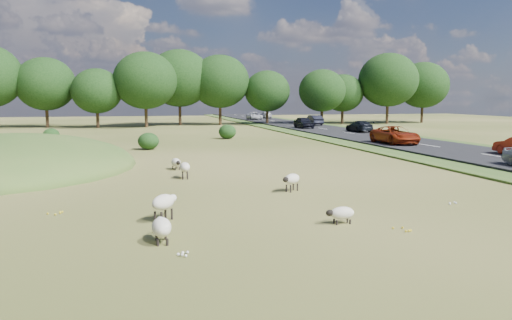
% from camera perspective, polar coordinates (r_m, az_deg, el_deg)
% --- Properties ---
extents(ground, '(160.00, 160.00, 0.00)m').
position_cam_1_polar(ground, '(41.29, -8.12, 1.19)').
color(ground, '#384816').
rests_on(ground, ground).
extents(mound, '(16.00, 20.00, 4.00)m').
position_cam_1_polar(mound, '(34.03, -27.15, -0.77)').
color(mound, '#33561E').
rests_on(mound, ground).
extents(road, '(8.00, 150.00, 0.25)m').
position_cam_1_polar(road, '(56.49, 11.39, 2.81)').
color(road, black).
rests_on(road, ground).
extents(treeline, '(96.28, 14.66, 11.70)m').
position_cam_1_polar(treeline, '(76.40, -11.82, 8.71)').
color(treeline, black).
rests_on(treeline, ground).
extents(shrubs, '(18.91, 11.83, 1.48)m').
position_cam_1_polar(shrubs, '(48.10, -11.24, 2.79)').
color(shrubs, black).
rests_on(shrubs, ground).
extents(sheep_0, '(1.02, 0.47, 0.59)m').
position_cam_1_polar(sheep_0, '(16.98, 9.74, -6.00)').
color(sheep_0, beige).
rests_on(sheep_0, ground).
extents(sheep_1, '(1.11, 0.96, 0.81)m').
position_cam_1_polar(sheep_1, '(22.49, 4.09, -2.19)').
color(sheep_1, beige).
rests_on(sheep_1, ground).
extents(sheep_2, '(1.11, 1.25, 0.92)m').
position_cam_1_polar(sheep_2, '(17.39, -10.49, -4.78)').
color(sheep_2, beige).
rests_on(sheep_2, ground).
extents(sheep_3, '(0.57, 1.28, 0.74)m').
position_cam_1_polar(sheep_3, '(14.86, -10.76, -7.51)').
color(sheep_3, beige).
rests_on(sheep_3, ground).
extents(sheep_4, '(0.60, 1.21, 0.86)m').
position_cam_1_polar(sheep_4, '(26.31, -8.13, -0.82)').
color(sheep_4, beige).
rests_on(sheep_4, ground).
extents(sheep_5, '(0.67, 1.20, 0.67)m').
position_cam_1_polar(sheep_5, '(29.72, -9.12, -0.28)').
color(sheep_5, beige).
rests_on(sheep_5, ground).
extents(car_0, '(1.83, 4.50, 1.31)m').
position_cam_1_polar(car_0, '(60.15, 11.73, 3.80)').
color(car_0, black).
rests_on(car_0, road).
extents(car_1, '(1.55, 4.45, 1.47)m').
position_cam_1_polar(car_1, '(74.12, 6.61, 4.55)').
color(car_1, black).
rests_on(car_1, road).
extents(car_2, '(2.24, 4.86, 1.35)m').
position_cam_1_polar(car_2, '(93.05, -0.18, 5.06)').
color(car_2, white).
rests_on(car_2, road).
extents(car_3, '(2.49, 5.40, 1.50)m').
position_cam_1_polar(car_3, '(45.20, 15.60, 2.78)').
color(car_3, '#962D10').
rests_on(car_3, road).
extents(car_4, '(1.81, 4.45, 1.29)m').
position_cam_1_polar(car_4, '(99.98, 1.09, 5.18)').
color(car_4, silver).
rests_on(car_4, road).
extents(car_6, '(1.75, 4.34, 1.48)m').
position_cam_1_polar(car_6, '(66.83, 5.48, 4.30)').
color(car_6, black).
rests_on(car_6, road).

